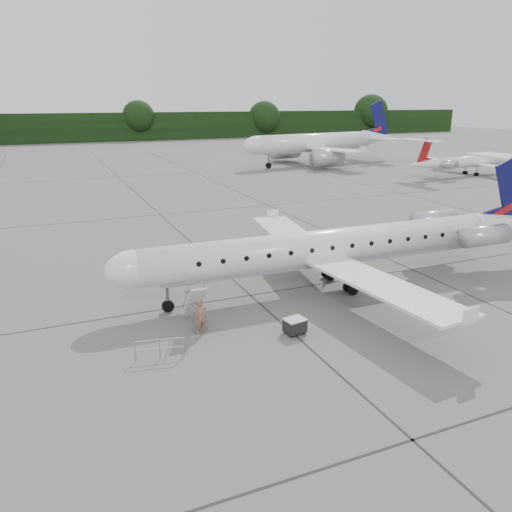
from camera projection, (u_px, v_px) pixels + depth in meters
name	position (u px, v px, depth m)	size (l,w,h in m)	color
ground	(348.00, 309.00, 28.69)	(320.00, 320.00, 0.00)	slate
treeline	(94.00, 127.00, 141.45)	(260.00, 4.00, 8.00)	black
main_regional_jet	(327.00, 230.00, 30.74)	(29.95, 21.57, 7.68)	white
airstair	(195.00, 304.00, 26.38)	(0.85, 2.15, 2.41)	white
passenger	(201.00, 317.00, 25.38)	(0.69, 0.45, 1.89)	brown
safety_railing	(160.00, 350.00, 22.99)	(2.20, 0.08, 1.00)	gray
baggage_cart	(295.00, 326.00, 25.56)	(1.01, 0.82, 0.88)	black
bg_narrowbody	(315.00, 133.00, 90.67)	(31.60, 22.76, 11.35)	white
bg_regional_right	(477.00, 156.00, 79.27)	(22.97, 16.53, 6.02)	white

